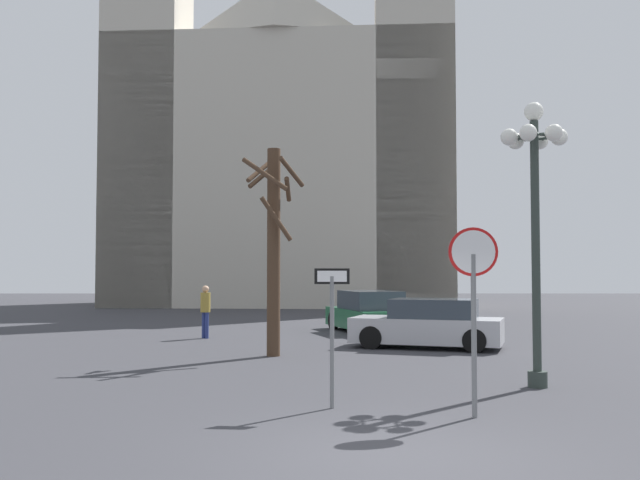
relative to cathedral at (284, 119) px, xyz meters
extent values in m
plane|color=#38383D|center=(3.34, -36.20, -11.91)|extent=(120.00, 120.00, 0.00)
cube|color=#BCB5A5|center=(0.06, 0.93, -3.67)|extent=(21.65, 11.50, 16.47)
pyramid|color=#BCB5A5|center=(-0.21, -3.13, 6.32)|extent=(7.48, 2.48, 3.50)
cube|color=#BCB5A5|center=(-8.33, -1.31, -1.68)|extent=(4.86, 4.86, 20.44)
cube|color=#BCB5A5|center=(8.09, -2.39, -1.68)|extent=(4.86, 4.86, 20.44)
cylinder|color=slate|center=(4.71, -33.99, -10.70)|extent=(0.08, 0.08, 2.42)
cylinder|color=red|center=(4.71, -33.99, -9.45)|extent=(0.73, 0.10, 0.73)
cylinder|color=white|center=(4.71, -34.01, -9.45)|extent=(0.64, 0.06, 0.64)
cylinder|color=slate|center=(2.62, -33.29, -10.86)|extent=(0.07, 0.07, 2.08)
cube|color=black|center=(2.62, -33.29, -9.82)|extent=(0.56, 0.08, 0.25)
cube|color=white|center=(2.62, -33.31, -9.82)|extent=(0.47, 0.05, 0.18)
cylinder|color=#2D3833|center=(6.48, -31.30, -9.40)|extent=(0.16, 0.16, 5.01)
cylinder|color=#2D3833|center=(6.48, -31.30, -11.76)|extent=(0.36, 0.36, 0.30)
sphere|color=white|center=(6.48, -31.30, -6.72)|extent=(0.36, 0.36, 0.36)
sphere|color=white|center=(6.96, -31.30, -7.21)|extent=(0.32, 0.32, 0.32)
cylinder|color=#2D3833|center=(6.72, -31.30, -7.21)|extent=(0.05, 0.47, 0.05)
sphere|color=white|center=(6.72, -30.89, -7.21)|extent=(0.32, 0.32, 0.32)
cylinder|color=#2D3833|center=(6.60, -31.10, -7.21)|extent=(0.44, 0.28, 0.05)
sphere|color=white|center=(6.24, -30.89, -7.21)|extent=(0.32, 0.32, 0.32)
cylinder|color=#2D3833|center=(6.36, -31.10, -7.21)|extent=(0.44, 0.28, 0.05)
sphere|color=white|center=(6.01, -31.30, -7.21)|extent=(0.32, 0.32, 0.32)
cylinder|color=#2D3833|center=(6.24, -31.30, -7.21)|extent=(0.05, 0.47, 0.05)
sphere|color=white|center=(6.24, -31.72, -7.21)|extent=(0.32, 0.32, 0.32)
cylinder|color=#2D3833|center=(6.36, -31.51, -7.21)|extent=(0.44, 0.28, 0.05)
sphere|color=white|center=(6.72, -31.72, -7.21)|extent=(0.32, 0.32, 0.32)
cylinder|color=#2D3833|center=(6.60, -31.51, -7.21)|extent=(0.44, 0.28, 0.05)
cylinder|color=#473323|center=(1.23, -26.50, -9.24)|extent=(0.34, 0.34, 5.32)
cylinder|color=#473323|center=(1.60, -26.52, -7.63)|extent=(0.15, 0.79, 0.58)
cylinder|color=#473323|center=(1.70, -26.76, -7.22)|extent=(0.65, 1.04, 0.68)
cylinder|color=#473323|center=(1.32, -26.87, -8.42)|extent=(0.85, 0.31, 1.14)
cylinder|color=#473323|center=(0.91, -26.20, -7.24)|extent=(0.74, 0.78, 0.74)
cylinder|color=#473323|center=(1.04, -27.06, -7.31)|extent=(1.21, 0.52, 0.90)
cylinder|color=#473323|center=(0.83, -26.25, -7.13)|extent=(0.63, 0.92, 0.70)
cube|color=#B7B7BC|center=(5.44, -24.61, -11.41)|extent=(4.49, 2.96, 0.70)
cube|color=#333D47|center=(5.63, -24.68, -10.79)|extent=(2.70, 2.21, 0.53)
cylinder|color=black|center=(3.85, -24.89, -11.59)|extent=(0.68, 0.41, 0.64)
cylinder|color=black|center=(4.34, -23.43, -11.59)|extent=(0.68, 0.41, 0.64)
cylinder|color=black|center=(6.53, -25.80, -11.59)|extent=(0.68, 0.41, 0.64)
cylinder|color=black|center=(7.02, -24.33, -11.59)|extent=(0.68, 0.41, 0.64)
cube|color=#1E5B38|center=(4.15, -19.44, -11.42)|extent=(3.02, 4.62, 0.67)
cube|color=#333D47|center=(4.21, -19.65, -10.76)|extent=(2.31, 2.77, 0.64)
cylinder|color=black|center=(2.92, -18.30, -11.59)|extent=(0.39, 0.68, 0.64)
cylinder|color=black|center=(4.54, -17.81, -11.59)|extent=(0.39, 0.68, 0.64)
cylinder|color=black|center=(3.75, -21.07, -11.59)|extent=(0.39, 0.68, 0.64)
cylinder|color=black|center=(5.37, -20.59, -11.59)|extent=(0.39, 0.68, 0.64)
cylinder|color=navy|center=(-1.22, -21.84, -11.48)|extent=(0.12, 0.12, 0.84)
cylinder|color=navy|center=(-1.34, -21.73, -11.48)|extent=(0.12, 0.12, 0.84)
cylinder|color=olive|center=(-1.28, -21.78, -10.75)|extent=(0.32, 0.32, 0.63)
sphere|color=tan|center=(-1.28, -21.78, -10.32)|extent=(0.23, 0.23, 0.23)
camera|label=1|loc=(2.43, -44.41, -9.74)|focal=39.22mm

